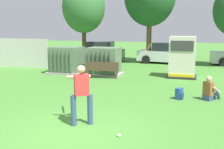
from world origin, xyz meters
The scene contains 13 objects.
ground_plane centered at (0.00, 0.00, 0.00)m, with size 96.00×96.00×0.00m, color #478433.
fence_panel centered at (-9.18, 10.50, 1.00)m, with size 4.80×0.12×2.00m, color beige.
transformer_west centered at (-4.58, 8.93, 0.79)m, with size 2.10×1.70×1.62m.
transformer_mid_west centered at (-2.20, 9.02, 0.79)m, with size 2.10×1.70×1.62m.
generator_enclosure centered at (2.28, 9.49, 1.14)m, with size 1.60×1.40×2.30m.
park_bench centered at (-1.89, 7.92, 0.54)m, with size 1.84×0.68×0.92m.
batter centered at (0.00, 0.54, 0.98)m, with size 1.12×1.47×1.74m.
sports_ball centered at (1.31, -0.10, 0.04)m, with size 0.09×0.09×0.09m, color white.
seated_spectator centered at (3.64, 4.60, 0.38)m, with size 0.72×0.76×0.96m.
backpack centered at (2.51, 4.38, 0.21)m, with size 0.35×0.37×0.44m.
tree_left centered at (-5.44, 13.84, 4.27)m, with size 3.25×3.25×6.22m.
parked_car_leftmost centered at (-4.92, 15.80, 0.75)m, with size 4.32×2.17×1.62m.
parked_car_left_of_center centered at (0.67, 15.70, 0.75)m, with size 4.39×2.35×1.62m.
Camera 1 is at (3.20, -6.82, 2.79)m, focal length 45.83 mm.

